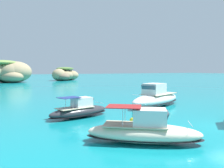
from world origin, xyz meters
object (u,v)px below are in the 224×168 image
object	(u,v)px
motorboat_cream	(144,131)
motorboat_charcoal	(79,111)
islet_small	(65,75)
channel_buoy	(133,120)
islet_large	(2,73)
motorboat_white	(156,98)

from	to	relation	value
motorboat_cream	motorboat_charcoal	size ratio (longest dim) A/B	1.08
islet_small	channel_buoy	distance (m)	77.83
islet_large	motorboat_white	xyz separation A→B (m)	(15.30, -65.57, -2.38)
motorboat_charcoal	islet_large	bearing A→B (deg)	93.99
islet_small	motorboat_charcoal	bearing A→B (deg)	-104.31
motorboat_charcoal	motorboat_white	size ratio (longest dim) A/B	0.66
motorboat_cream	motorboat_white	world-z (taller)	motorboat_white
motorboat_cream	channel_buoy	xyz separation A→B (m)	(2.01, 4.53, -0.39)
islet_small	motorboat_cream	size ratio (longest dim) A/B	1.91
channel_buoy	motorboat_cream	bearing A→B (deg)	-113.90
motorboat_white	islet_small	bearing A→B (deg)	83.68
islet_small	islet_large	bearing A→B (deg)	-170.14
motorboat_cream	motorboat_white	bearing A→B (deg)	49.81
islet_large	motorboat_white	distance (m)	67.38
channel_buoy	islet_small	bearing A→B (deg)	78.72
islet_small	motorboat_cream	xyz separation A→B (m)	(-17.22, -80.83, -1.51)
islet_small	motorboat_cream	bearing A→B (deg)	-102.03
motorboat_cream	motorboat_charcoal	bearing A→B (deg)	96.68
islet_large	islet_small	size ratio (longest dim) A/B	1.73
islet_small	channel_buoy	world-z (taller)	islet_small
islet_small	channel_buoy	bearing A→B (deg)	-101.28
motorboat_cream	motorboat_charcoal	distance (m)	9.21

